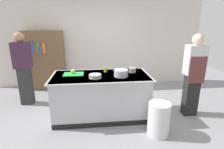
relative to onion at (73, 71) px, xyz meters
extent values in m
plane|color=gray|center=(0.56, -0.12, -0.97)|extent=(10.00, 10.00, 0.00)
cube|color=silver|center=(0.56, 1.98, 0.53)|extent=(6.40, 0.12, 3.00)
cube|color=#B7BABF|center=(0.56, -0.12, -0.52)|extent=(1.90, 0.90, 0.90)
cube|color=#B7BABF|center=(0.56, -0.12, -0.08)|extent=(1.98, 0.98, 0.03)
cube|color=black|center=(0.56, -0.57, -0.92)|extent=(1.90, 0.01, 0.10)
cube|color=green|center=(0.01, -0.02, -0.06)|extent=(0.40, 0.28, 0.02)
sphere|color=tan|center=(0.00, 0.00, 0.00)|extent=(0.09, 0.09, 0.09)
cylinder|color=#B7BABF|center=(0.95, -0.24, 0.00)|extent=(0.27, 0.27, 0.14)
cube|color=black|center=(0.80, -0.24, 0.05)|extent=(0.04, 0.02, 0.01)
cube|color=black|center=(1.10, -0.24, 0.05)|extent=(0.04, 0.02, 0.01)
cylinder|color=#99999E|center=(1.24, 0.03, -0.02)|extent=(0.16, 0.16, 0.10)
cube|color=black|center=(1.14, 0.03, 0.02)|extent=(0.04, 0.02, 0.01)
cube|color=black|center=(1.33, 0.03, 0.02)|extent=(0.04, 0.02, 0.01)
cylinder|color=#B7BABF|center=(0.44, -0.28, -0.03)|extent=(0.24, 0.24, 0.07)
cylinder|color=yellow|center=(0.67, 0.12, -0.02)|extent=(0.07, 0.07, 0.10)
cylinder|color=silver|center=(1.53, -0.90, -0.67)|extent=(0.38, 0.38, 0.60)
cube|color=black|center=(2.45, -0.26, -0.52)|extent=(0.28, 0.20, 0.90)
cube|color=silver|center=(2.45, -0.26, 0.23)|extent=(0.38, 0.24, 0.60)
sphere|color=beige|center=(2.45, -0.26, 0.64)|extent=(0.22, 0.22, 0.22)
cube|color=brown|center=(2.45, -0.38, 0.05)|extent=(0.34, 0.02, 0.54)
cube|color=#2C2C2C|center=(-1.21, 0.67, -0.52)|extent=(0.28, 0.20, 0.90)
cube|color=#3E2239|center=(-1.21, 0.67, 0.23)|extent=(0.38, 0.24, 0.60)
sphere|color=#A87A5B|center=(-1.21, 0.67, 0.64)|extent=(0.22, 0.22, 0.22)
cube|color=brown|center=(-0.97, 1.68, -0.12)|extent=(1.10, 0.28, 1.70)
cube|color=yellow|center=(-1.40, 1.52, 0.25)|extent=(0.09, 0.03, 0.27)
cube|color=teal|center=(-1.31, 1.52, 0.24)|extent=(0.07, 0.03, 0.24)
cube|color=#3351B7|center=(-1.23, 1.52, 0.28)|extent=(0.07, 0.03, 0.33)
cube|color=brown|center=(-1.15, 1.52, 0.25)|extent=(0.06, 0.03, 0.27)
cube|color=green|center=(-1.07, 1.52, 0.26)|extent=(0.06, 0.03, 0.29)
cube|color=purple|center=(-1.00, 1.52, 0.24)|extent=(0.06, 0.03, 0.24)
cube|color=orange|center=(-0.92, 1.52, 0.26)|extent=(0.07, 0.03, 0.29)
camera|label=1|loc=(0.41, -3.60, 0.99)|focal=28.92mm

